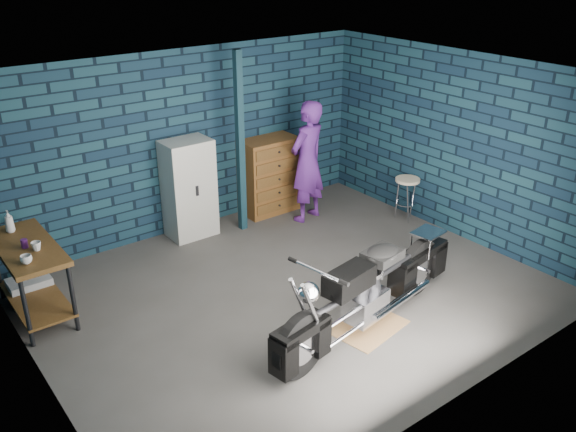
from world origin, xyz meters
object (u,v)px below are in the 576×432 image
Objects in this scene: person at (307,162)px; tool_chest at (270,176)px; storage_bin at (31,290)px; workbench at (33,280)px; shop_stool at (406,199)px; locker at (189,189)px; motorcycle at (370,284)px.

person is 0.74m from tool_chest.
storage_bin is at bearing -173.61° from tool_chest.
person reaches higher than tool_chest.
workbench is 0.46m from storage_bin.
shop_stool is at bearing -11.63° from storage_bin.
tool_chest is at bearing 0.00° from locker.
workbench is at bearing 171.87° from shop_stool.
motorcycle is 2.10× the size of tool_chest.
storage_bin is (-4.23, 0.14, -0.80)m from person.
person is 2.75× the size of shop_stool.
tool_chest is (1.02, 3.35, 0.05)m from motorcycle.
person is (1.32, 2.76, 0.38)m from motorcycle.
workbench is at bearing -93.37° from storage_bin.
locker reaches higher than storage_bin.
locker is at bearing 180.00° from tool_chest.
person is 1.56× the size of tool_chest.
person reaches higher than storage_bin.
storage_bin is at bearing 168.37° from shop_stool.
motorcycle is 1.35× the size of person.
locker is (-0.43, 3.35, 0.17)m from motorcycle.
person is at bearing 141.17° from shop_stool.
storage_bin is 0.40× the size of tool_chest.
storage_bin is (-2.91, 2.91, -0.41)m from motorcycle.
shop_stool is at bearing -27.79° from locker.
shop_stool reaches higher than storage_bin.
person is at bearing -18.46° from locker.
locker reaches higher than motorcycle.
workbench is 3.89m from motorcycle.
storage_bin is at bearing 86.63° from workbench.
motorcycle is at bearing 50.45° from person.
storage_bin is 0.70× the size of shop_stool.
workbench is at bearing 129.00° from motorcycle.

